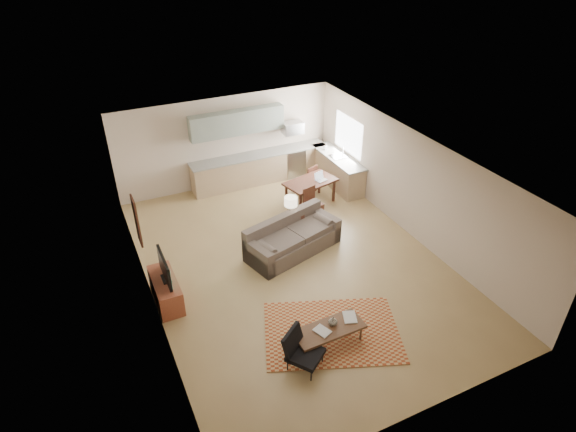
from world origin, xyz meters
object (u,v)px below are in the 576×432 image
dining_table (310,192)px  coffee_table (329,336)px  armchair (305,352)px  console_table (291,227)px  sofa (293,237)px  tv_credenza (166,290)px

dining_table → coffee_table: bearing=-127.3°
armchair → console_table: 4.14m
sofa → tv_credenza: (-3.20, -0.46, -0.14)m
coffee_table → dining_table: 5.30m
coffee_table → dining_table: size_ratio=0.96×
coffee_table → armchair: bearing=-157.3°
armchair → dining_table: bearing=25.3°
sofa → armchair: size_ratio=3.26×
tv_credenza → console_table: (3.40, 1.01, 0.05)m
tv_credenza → console_table: size_ratio=1.87×
coffee_table → armchair: 0.73m
coffee_table → console_table: 3.65m
coffee_table → tv_credenza: bearing=133.1°
armchair → dining_table: (2.79, 5.14, -0.01)m
coffee_table → tv_credenza: size_ratio=1.10×
tv_credenza → dining_table: 5.18m
armchair → tv_credenza: bearing=86.9°
sofa → armchair: (-1.36, -3.29, -0.05)m
sofa → tv_credenza: sofa is taller
sofa → tv_credenza: 3.24m
dining_table → sofa: bearing=-141.2°
sofa → console_table: bearing=54.4°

